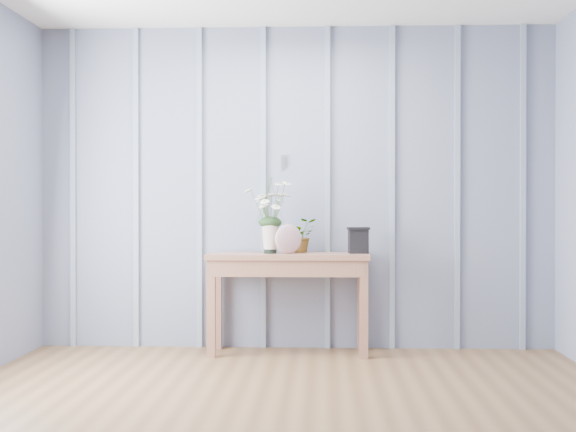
{
  "coord_description": "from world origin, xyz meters",
  "views": [
    {
      "loc": [
        0.21,
        -3.99,
        1.09
      ],
      "look_at": [
        -0.04,
        1.94,
        1.03
      ],
      "focal_mm": 50.0,
      "sensor_mm": 36.0,
      "label": 1
    }
  ],
  "objects_px": {
    "daisy_vase": "(270,203)",
    "carved_box": "(358,240)",
    "sideboard": "(288,269)",
    "felt_disc_vessel": "(288,239)"
  },
  "relations": [
    {
      "from": "sideboard",
      "to": "felt_disc_vessel",
      "type": "relative_size",
      "value": 5.45
    },
    {
      "from": "sideboard",
      "to": "carved_box",
      "type": "height_order",
      "value": "carved_box"
    },
    {
      "from": "daisy_vase",
      "to": "carved_box",
      "type": "height_order",
      "value": "daisy_vase"
    },
    {
      "from": "daisy_vase",
      "to": "felt_disc_vessel",
      "type": "relative_size",
      "value": 2.72
    },
    {
      "from": "felt_disc_vessel",
      "to": "carved_box",
      "type": "xyz_separation_m",
      "value": [
        0.52,
        0.09,
        -0.01
      ]
    },
    {
      "from": "sideboard",
      "to": "carved_box",
      "type": "bearing_deg",
      "value": 1.87
    },
    {
      "from": "daisy_vase",
      "to": "carved_box",
      "type": "xyz_separation_m",
      "value": [
        0.66,
        0.04,
        -0.27
      ]
    },
    {
      "from": "sideboard",
      "to": "daisy_vase",
      "type": "height_order",
      "value": "daisy_vase"
    },
    {
      "from": "felt_disc_vessel",
      "to": "daisy_vase",
      "type": "bearing_deg",
      "value": 127.62
    },
    {
      "from": "daisy_vase",
      "to": "carved_box",
      "type": "bearing_deg",
      "value": 3.23
    }
  ]
}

